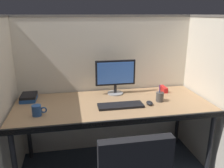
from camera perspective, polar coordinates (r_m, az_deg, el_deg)
The scene contains 11 objects.
cubicle_partition_rear at distance 2.66m, azimuth -1.57°, elevation -0.23°, with size 2.21×0.06×1.57m.
cubicle_partition_left at distance 2.20m, azimuth -25.73°, elevation -5.80°, with size 0.06×1.41×1.57m.
cubicle_partition_right at distance 2.53m, azimuth 23.41°, elevation -2.58°, with size 0.06×1.41×1.57m.
desk at distance 2.27m, azimuth 0.29°, elevation -6.00°, with size 1.90×0.80×0.74m.
monitor_center at distance 2.45m, azimuth 0.85°, elevation 2.31°, with size 0.43×0.17×0.37m.
keyboard_main at distance 2.17m, azimuth 2.15°, elevation -5.39°, with size 0.43×0.15×0.02m, color black.
computer_mouse at distance 2.24m, azimuth 9.35°, elevation -4.69°, with size 0.06×0.10×0.04m.
pen_cup at distance 2.33m, azimuth 11.84°, elevation -3.13°, with size 0.08×0.08×0.17m.
coffee_mug at distance 2.08m, azimuth -18.18°, elevation -6.28°, with size 0.13×0.08×0.09m.
book_stack at distance 2.47m, azimuth -20.05°, elevation -3.13°, with size 0.15×0.21×0.06m.
red_stapler at distance 2.65m, azimuth 12.72°, elevation -1.21°, with size 0.04×0.15×0.06m, color red.
Camera 1 is at (-0.40, -1.76, 1.58)m, focal length 36.66 mm.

